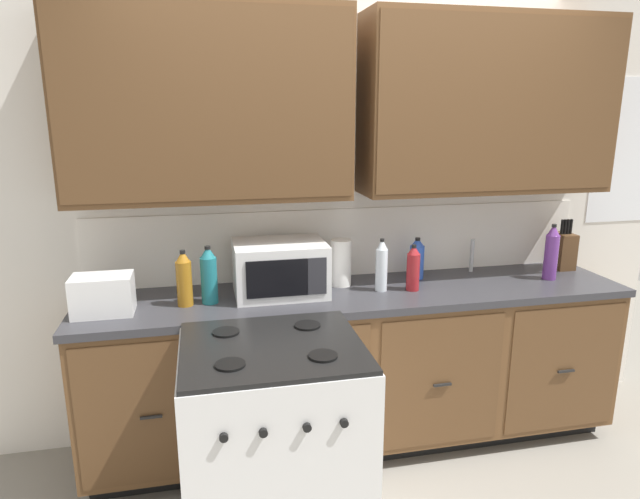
{
  "coord_description": "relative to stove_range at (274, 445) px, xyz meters",
  "views": [
    {
      "loc": [
        -0.81,
        -2.42,
        1.87
      ],
      "look_at": [
        -0.23,
        0.27,
        1.18
      ],
      "focal_mm": 30.76,
      "sensor_mm": 36.0,
      "label": 1
    }
  ],
  "objects": [
    {
      "name": "ground_plane",
      "position": [
        0.56,
        0.33,
        -0.47
      ],
      "size": [
        8.0,
        8.0,
        0.0
      ],
      "primitive_type": "plane",
      "color": "gray"
    },
    {
      "name": "bottle_red",
      "position": [
        0.84,
        0.58,
        0.58
      ],
      "size": [
        0.07,
        0.07,
        0.25
      ],
      "color": "maroon",
      "rests_on": "counter_run"
    },
    {
      "name": "microwave",
      "position": [
        0.13,
        0.68,
        0.6
      ],
      "size": [
        0.48,
        0.37,
        0.28
      ],
      "color": "white",
      "rests_on": "counter_run"
    },
    {
      "name": "bottle_violet",
      "position": [
        1.7,
        0.61,
        0.62
      ],
      "size": [
        0.08,
        0.08,
        0.32
      ],
      "color": "#663384",
      "rests_on": "counter_run"
    },
    {
      "name": "sink_faucet",
      "position": [
        1.32,
        0.84,
        0.56
      ],
      "size": [
        0.02,
        0.02,
        0.2
      ],
      "primitive_type": "cylinder",
      "color": "#B2B5BA",
      "rests_on": "counter_run"
    },
    {
      "name": "bottle_clear",
      "position": [
        0.67,
        0.61,
        0.6
      ],
      "size": [
        0.06,
        0.06,
        0.29
      ],
      "color": "silver",
      "rests_on": "counter_run"
    },
    {
      "name": "stove_range",
      "position": [
        0.0,
        0.0,
        0.0
      ],
      "size": [
        0.76,
        0.68,
        0.95
      ],
      "color": "white",
      "rests_on": "ground_plane"
    },
    {
      "name": "toaster",
      "position": [
        -0.74,
        0.56,
        0.55
      ],
      "size": [
        0.28,
        0.18,
        0.19
      ],
      "color": "white",
      "rests_on": "counter_run"
    },
    {
      "name": "wall_unit",
      "position": [
        0.56,
        0.83,
        1.2
      ],
      "size": [
        4.12,
        0.4,
        2.55
      ],
      "color": "white",
      "rests_on": "ground_plane"
    },
    {
      "name": "knife_block",
      "position": [
        1.9,
        0.78,
        0.57
      ],
      "size": [
        0.11,
        0.14,
        0.31
      ],
      "color": "#52361E",
      "rests_on": "counter_run"
    },
    {
      "name": "counter_run",
      "position": [
        0.56,
        0.63,
        0.01
      ],
      "size": [
        2.95,
        0.64,
        0.93
      ],
      "color": "black",
      "rests_on": "ground_plane"
    },
    {
      "name": "paper_towel_roll",
      "position": [
        0.48,
        0.75,
        0.59
      ],
      "size": [
        0.12,
        0.12,
        0.26
      ],
      "primitive_type": "cylinder",
      "color": "white",
      "rests_on": "counter_run"
    },
    {
      "name": "bottle_amber",
      "position": [
        -0.36,
        0.59,
        0.6
      ],
      "size": [
        0.08,
        0.08,
        0.28
      ],
      "color": "#9E6619",
      "rests_on": "counter_run"
    },
    {
      "name": "bottle_blue",
      "position": [
        0.95,
        0.78,
        0.58
      ],
      "size": [
        0.08,
        0.08,
        0.24
      ],
      "color": "blue",
      "rests_on": "counter_run"
    },
    {
      "name": "bottle_teal",
      "position": [
        -0.24,
        0.61,
        0.6
      ],
      "size": [
        0.08,
        0.08,
        0.3
      ],
      "color": "#1E707A",
      "rests_on": "counter_run"
    }
  ]
}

